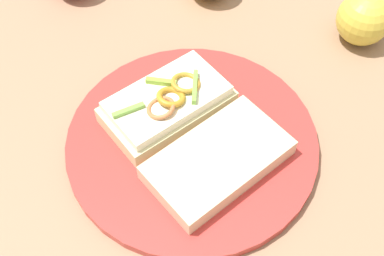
# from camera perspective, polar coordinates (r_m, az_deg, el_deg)

# --- Properties ---
(ground_plane) EXTENTS (2.00, 2.00, 0.00)m
(ground_plane) POSITION_cam_1_polar(r_m,az_deg,el_deg) (0.58, 0.00, -1.90)
(ground_plane) COLOR #8F6D52
(ground_plane) RESTS_ON ground
(plate) EXTENTS (0.30, 0.30, 0.01)m
(plate) POSITION_cam_1_polar(r_m,az_deg,el_deg) (0.58, 0.00, -1.54)
(plate) COLOR #BB332F
(plate) RESTS_ON ground_plane
(sandwich) EXTENTS (0.11, 0.16, 0.05)m
(sandwich) POSITION_cam_1_polar(r_m,az_deg,el_deg) (0.58, -2.83, 2.84)
(sandwich) COLOR beige
(sandwich) RESTS_ON plate
(bread_slice_side) EXTENTS (0.12, 0.17, 0.02)m
(bread_slice_side) POSITION_cam_1_polar(r_m,az_deg,el_deg) (0.54, 3.07, -3.73)
(bread_slice_side) COLOR beige
(bread_slice_side) RESTS_ON plate
(apple_3) EXTENTS (0.10, 0.10, 0.07)m
(apple_3) POSITION_cam_1_polar(r_m,az_deg,el_deg) (0.72, 19.38, 11.94)
(apple_3) COLOR gold
(apple_3) RESTS_ON ground_plane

